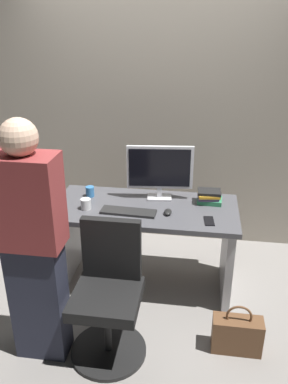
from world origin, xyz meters
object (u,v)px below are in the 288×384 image
(desk, at_px, (145,231))
(cup_by_monitor, at_px, (90,192))
(office_chair, at_px, (109,297))
(book_stack, at_px, (209,197))
(person_at_desk, at_px, (33,246))
(cell_phone, at_px, (209,221))
(keyboard, at_px, (128,212))
(monitor, at_px, (160,170))
(mouse, at_px, (168,212))
(cup_near_keyboard, at_px, (86,204))
(handbag, at_px, (237,334))

(desk, distance_m, cup_by_monitor, 0.57)
(desk, bearing_deg, office_chair, -99.80)
(office_chair, distance_m, book_stack, 1.17)
(person_at_desk, relative_size, cell_phone, 11.38)
(desk, relative_size, cup_by_monitor, 16.96)
(desk, distance_m, cell_phone, 0.59)
(keyboard, bearing_deg, book_stack, 27.24)
(monitor, relative_size, cup_by_monitor, 6.18)
(monitor, relative_size, book_stack, 2.64)
(office_chair, distance_m, monitor, 1.12)
(book_stack, height_order, cell_phone, book_stack)
(monitor, bearing_deg, office_chair, -103.69)
(office_chair, relative_size, keyboard, 2.19)
(keyboard, distance_m, mouse, 0.31)
(cup_by_monitor, xyz_separation_m, book_stack, (1.00, 0.02, 0.01))
(cup_by_monitor, distance_m, cell_phone, 1.05)
(cup_near_keyboard, height_order, cell_phone, cup_near_keyboard)
(monitor, xyz_separation_m, cup_by_monitor, (-0.59, -0.05, -0.21))
(mouse, xyz_separation_m, cell_phone, (0.32, -0.08, -0.01))
(book_stack, bearing_deg, cell_phone, -89.49)
(person_at_desk, bearing_deg, keyboard, 57.49)
(office_chair, bearing_deg, keyboard, 88.07)
(handbag, bearing_deg, person_at_desk, -171.73)
(person_at_desk, xyz_separation_m, cup_near_keyboard, (0.12, 0.75, -0.06))
(person_at_desk, xyz_separation_m, book_stack, (1.08, 1.01, -0.05))
(book_stack, bearing_deg, office_chair, -124.97)
(person_at_desk, relative_size, keyboard, 3.81)
(office_chair, height_order, monitor, monitor)
(office_chair, xyz_separation_m, keyboard, (0.02, 0.63, 0.32))
(monitor, relative_size, mouse, 5.40)
(person_at_desk, height_order, keyboard, person_at_desk)
(keyboard, xyz_separation_m, book_stack, (0.62, 0.28, 0.04))
(desk, distance_m, book_stack, 0.60)
(desk, distance_m, monitor, 0.52)
(desk, xyz_separation_m, cup_near_keyboard, (-0.46, -0.11, 0.27))
(cup_near_keyboard, distance_m, cup_by_monitor, 0.24)
(cell_phone, bearing_deg, monitor, 133.64)
(mouse, height_order, cup_near_keyboard, cup_near_keyboard)
(person_at_desk, bearing_deg, handbag, 8.27)
(office_chair, bearing_deg, handbag, 6.43)
(monitor, xyz_separation_m, book_stack, (0.41, -0.03, -0.20))
(office_chair, distance_m, cell_phone, 0.92)
(monitor, bearing_deg, cell_phone, -40.63)
(keyboard, xyz_separation_m, mouse, (0.30, 0.03, 0.01))
(cup_near_keyboard, height_order, book_stack, book_stack)
(desk, xyz_separation_m, monitor, (0.10, 0.17, 0.48))
(book_stack, height_order, handbag, book_stack)
(keyboard, height_order, cup_by_monitor, cup_by_monitor)
(cup_near_keyboard, relative_size, cell_phone, 0.60)
(desk, xyz_separation_m, keyboard, (-0.11, -0.13, 0.23))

